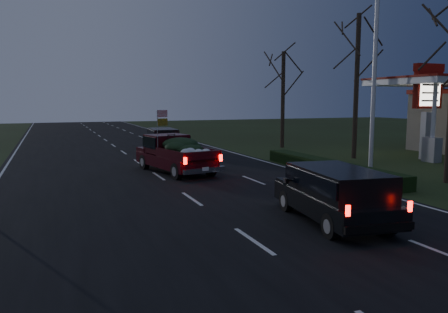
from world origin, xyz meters
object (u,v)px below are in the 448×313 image
object	(u,v)px
light_pole	(375,56)
lead_suv	(163,137)
gas_price_pylon	(428,95)
rear_suv	(336,190)
pickup_truck	(175,152)

from	to	relation	value
light_pole	lead_suv	bearing A→B (deg)	115.54
gas_price_pylon	rear_suv	distance (m)	16.38
pickup_truck	rear_suv	bearing A→B (deg)	-91.32
light_pole	rear_suv	bearing A→B (deg)	-136.21
lead_suv	rear_suv	size ratio (longest dim) A/B	0.93
rear_suv	gas_price_pylon	bearing A→B (deg)	42.83
light_pole	pickup_truck	xyz separation A→B (m)	(-8.47, 3.88, -4.47)
lead_suv	gas_price_pylon	bearing A→B (deg)	-36.10
pickup_truck	light_pole	bearing A→B (deg)	-36.02
gas_price_pylon	lead_suv	size ratio (longest dim) A/B	1.29
light_pole	rear_suv	size ratio (longest dim) A/B	1.97
light_pole	gas_price_pylon	world-z (taller)	light_pole
light_pole	pickup_truck	size ratio (longest dim) A/B	1.69
pickup_truck	rear_suv	distance (m)	10.41
light_pole	gas_price_pylon	distance (m)	7.36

